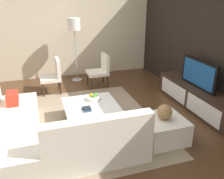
# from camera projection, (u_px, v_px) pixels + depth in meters

# --- Properties ---
(ground_plane) EXTENTS (14.00, 14.00, 0.00)m
(ground_plane) POSITION_uv_depth(u_px,v_px,m) (87.00, 125.00, 4.56)
(ground_plane) COLOR #4C301C
(feature_wall_back) EXTENTS (6.40, 0.12, 2.80)m
(feature_wall_back) POSITION_uv_depth(u_px,v_px,m) (215.00, 44.00, 4.81)
(feature_wall_back) COLOR black
(feature_wall_back) RESTS_ON ground
(side_wall_left) EXTENTS (0.12, 5.20, 2.80)m
(side_wall_left) POSITION_uv_depth(u_px,v_px,m) (69.00, 29.00, 6.93)
(side_wall_left) COLOR beige
(side_wall_left) RESTS_ON ground
(area_rug) EXTENTS (3.25, 2.63, 0.01)m
(area_rug) POSITION_uv_depth(u_px,v_px,m) (86.00, 122.00, 4.65)
(area_rug) COLOR gray
(area_rug) RESTS_ON ground
(media_console) EXTENTS (2.34, 0.47, 0.50)m
(media_console) POSITION_uv_depth(u_px,v_px,m) (195.00, 98.00, 5.15)
(media_console) COLOR #332319
(media_console) RESTS_ON ground
(television) EXTENTS (1.08, 0.06, 0.59)m
(television) POSITION_uv_depth(u_px,v_px,m) (199.00, 74.00, 4.95)
(television) COLOR black
(television) RESTS_ON media_console
(sectional_couch) EXTENTS (2.34, 2.40, 0.83)m
(sectional_couch) POSITION_uv_depth(u_px,v_px,m) (41.00, 133.00, 3.76)
(sectional_couch) COLOR silver
(sectional_couch) RESTS_ON ground
(coffee_table) EXTENTS (0.97, 1.00, 0.38)m
(coffee_table) POSITION_uv_depth(u_px,v_px,m) (91.00, 112.00, 4.60)
(coffee_table) COLOR #332319
(coffee_table) RESTS_ON ground
(accent_chair_near) EXTENTS (0.53, 0.50, 0.87)m
(accent_chair_near) POSITION_uv_depth(u_px,v_px,m) (54.00, 74.00, 5.92)
(accent_chair_near) COLOR #332319
(accent_chair_near) RESTS_ON ground
(floor_lamp) EXTENTS (0.34, 0.34, 1.75)m
(floor_lamp) POSITION_uv_depth(u_px,v_px,m) (74.00, 28.00, 6.40)
(floor_lamp) COLOR #A5A5AA
(floor_lamp) RESTS_ON ground
(ottoman) EXTENTS (0.70, 0.70, 0.40)m
(ottoman) POSITION_uv_depth(u_px,v_px,m) (163.00, 129.00, 4.04)
(ottoman) COLOR silver
(ottoman) RESTS_ON ground
(fruit_bowl) EXTENTS (0.28, 0.28, 0.14)m
(fruit_bowl) POSITION_uv_depth(u_px,v_px,m) (94.00, 97.00, 4.71)
(fruit_bowl) COLOR silver
(fruit_bowl) RESTS_ON coffee_table
(accent_chair_far) EXTENTS (0.54, 0.53, 0.87)m
(accent_chair_far) POSITION_uv_depth(u_px,v_px,m) (101.00, 69.00, 6.36)
(accent_chair_far) COLOR #332319
(accent_chair_far) RESTS_ON ground
(decorative_ball) EXTENTS (0.25, 0.25, 0.25)m
(decorative_ball) POSITION_uv_depth(u_px,v_px,m) (165.00, 112.00, 3.92)
(decorative_ball) COLOR #997247
(decorative_ball) RESTS_ON ottoman
(book_stack) EXTENTS (0.21, 0.15, 0.05)m
(book_stack) POSITION_uv_depth(u_px,v_px,m) (87.00, 109.00, 4.30)
(book_stack) COLOR #2D516B
(book_stack) RESTS_ON coffee_table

